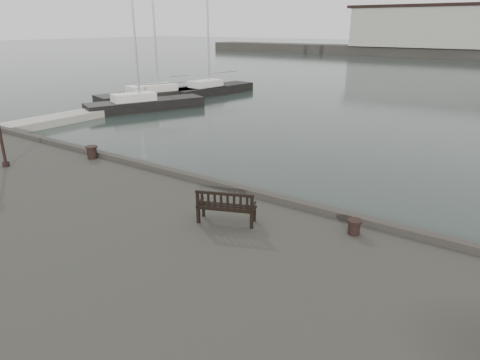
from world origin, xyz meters
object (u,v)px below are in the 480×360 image
object	(u,v)px
yacht_b	(165,96)
yacht_c	(146,107)
bench	(226,212)
bollard_right	(354,227)
yacht_d	(213,92)
bollard_left	(92,152)

from	to	relation	value
yacht_b	yacht_c	bearing A→B (deg)	-44.54
bench	bollard_right	bearing A→B (deg)	0.72
bench	yacht_d	size ratio (longest dim) A/B	0.14
bench	yacht_b	world-z (taller)	yacht_b
bollard_left	yacht_d	distance (m)	27.16
bench	bollard_left	world-z (taller)	bench
yacht_c	yacht_d	bearing A→B (deg)	118.54
yacht_b	yacht_d	size ratio (longest dim) A/B	1.39
bench	yacht_c	bearing A→B (deg)	119.30
yacht_b	yacht_c	world-z (taller)	yacht_b
bollard_left	yacht_b	bearing A→B (deg)	127.96
bench	yacht_c	distance (m)	25.20
bollard_left	yacht_b	world-z (taller)	yacht_b
bollard_right	yacht_b	distance (m)	31.72
yacht_b	yacht_c	size ratio (longest dim) A/B	1.28
bollard_right	yacht_d	xyz separation A→B (m)	(-23.58, 24.15, -1.52)
bollard_left	bollard_right	world-z (taller)	bollard_left
bench	bollard_right	world-z (taller)	bench
bollard_right	bollard_left	bearing A→B (deg)	178.06
yacht_d	yacht_b	bearing A→B (deg)	-100.16
bench	bollard_left	size ratio (longest dim) A/B	3.34
bollard_left	bench	bearing A→B (deg)	-11.91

